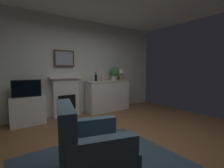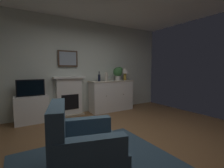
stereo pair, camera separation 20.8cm
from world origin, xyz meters
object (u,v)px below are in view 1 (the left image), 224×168
(vase_decorative, at_px, (103,76))
(potted_plant_small, at_px, (114,72))
(sideboard_cabinet, at_px, (108,96))
(framed_picture, at_px, (64,58))
(table_lamp, at_px, (121,72))
(armchair, at_px, (90,149))
(tv_cabinet, at_px, (28,111))
(tv_set, at_px, (27,88))
(wine_glass_left, at_px, (106,77))
(fireplace_unit, at_px, (66,96))
(wine_glass_center, at_px, (110,77))
(wine_bottle, at_px, (96,78))

(vase_decorative, bearing_deg, potted_plant_small, 11.01)
(sideboard_cabinet, xyz_separation_m, potted_plant_small, (0.28, 0.05, 0.73))
(framed_picture, relative_size, table_lamp, 1.37)
(sideboard_cabinet, xyz_separation_m, armchair, (-1.92, -2.54, -0.09))
(sideboard_cabinet, xyz_separation_m, tv_cabinet, (-2.26, 0.02, -0.15))
(tv_set, bearing_deg, vase_decorative, -1.16)
(tv_cabinet, height_order, tv_set, tv_set)
(wine_glass_left, bearing_deg, fireplace_unit, 170.83)
(sideboard_cabinet, height_order, armchair, sideboard_cabinet)
(sideboard_cabinet, height_order, wine_glass_center, wine_glass_center)
(sideboard_cabinet, relative_size, wine_bottle, 4.84)
(wine_glass_center, bearing_deg, tv_set, 179.41)
(potted_plant_small, height_order, armchair, potted_plant_small)
(framed_picture, xyz_separation_m, armchair, (-0.64, -2.76, -1.22))
(vase_decorative, distance_m, tv_cabinet, 2.19)
(framed_picture, xyz_separation_m, wine_bottle, (0.87, -0.19, -0.54))
(wine_bottle, xyz_separation_m, wine_glass_center, (0.45, -0.06, 0.01))
(vase_decorative, xyz_separation_m, potted_plant_small, (0.49, 0.10, 0.12))
(fireplace_unit, height_order, wine_bottle, wine_bottle)
(sideboard_cabinet, height_order, table_lamp, table_lamp)
(framed_picture, distance_m, sideboard_cabinet, 1.72)
(framed_picture, xyz_separation_m, tv_set, (-0.97, -0.23, -0.74))
(framed_picture, bearing_deg, vase_decorative, -14.15)
(framed_picture, distance_m, wine_bottle, 1.05)
(wine_glass_center, distance_m, vase_decorative, 0.25)
(wine_glass_left, height_order, wine_glass_center, same)
(framed_picture, xyz_separation_m, tv_cabinet, (-0.97, -0.21, -1.27))
(potted_plant_small, bearing_deg, sideboard_cabinet, -170.93)
(sideboard_cabinet, relative_size, tv_set, 2.26)
(tv_cabinet, bearing_deg, table_lamp, -0.31)
(tv_cabinet, height_order, armchair, armchair)
(table_lamp, bearing_deg, wine_glass_left, -178.12)
(wine_glass_center, relative_size, potted_plant_small, 0.38)
(table_lamp, distance_m, potted_plant_small, 0.24)
(fireplace_unit, height_order, tv_set, fireplace_unit)
(wine_glass_left, xyz_separation_m, wine_glass_center, (0.11, -0.01, 0.00))
(sideboard_cabinet, bearing_deg, wine_bottle, 175.92)
(wine_glass_left, bearing_deg, wine_glass_center, -6.41)
(framed_picture, relative_size, sideboard_cabinet, 0.39)
(fireplace_unit, xyz_separation_m, wine_bottle, (0.87, -0.15, 0.51))
(framed_picture, bearing_deg, sideboard_cabinet, -9.81)
(tv_cabinet, bearing_deg, wine_bottle, 0.44)
(wine_bottle, xyz_separation_m, wine_glass_left, (0.34, -0.05, 0.01))
(table_lamp, xyz_separation_m, wine_glass_center, (-0.48, -0.03, -0.16))
(wine_bottle, distance_m, potted_plant_small, 0.71)
(framed_picture, distance_m, vase_decorative, 1.23)
(wine_bottle, bearing_deg, potted_plant_small, 1.31)
(tv_set, bearing_deg, wine_bottle, 1.16)
(framed_picture, distance_m, tv_cabinet, 1.62)
(sideboard_cabinet, relative_size, tv_cabinet, 1.87)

